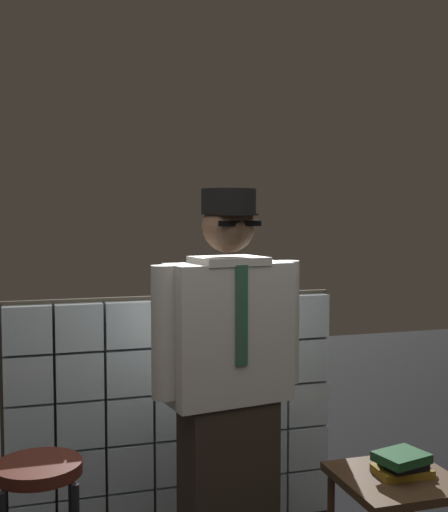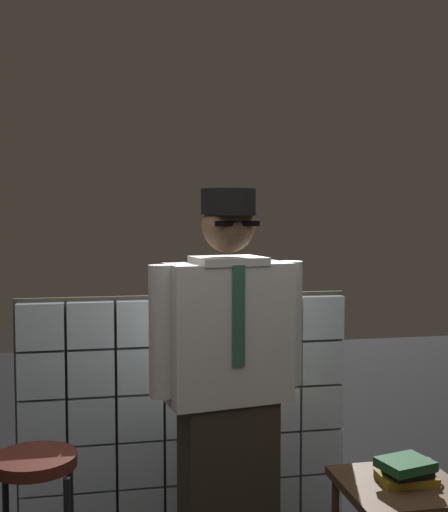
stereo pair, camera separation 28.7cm
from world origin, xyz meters
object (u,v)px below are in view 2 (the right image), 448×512
bar_stool (35,502)px  book_stack (406,471)px  standing_person (228,385)px  coffee_mug (423,469)px  side_table (400,498)px

bar_stool → book_stack: (1.60, -0.05, 0.02)m
book_stack → standing_person: bearing=164.3°
book_stack → coffee_mug: size_ratio=2.14×
book_stack → coffee_mug: bearing=13.6°
standing_person → coffee_mug: size_ratio=14.60×
book_stack → coffee_mug: 0.10m
bar_stool → side_table: bar_stool is taller
side_table → coffee_mug: (0.12, 0.02, 0.12)m
coffee_mug → standing_person: bearing=167.3°
side_table → coffee_mug: 0.17m
standing_person → book_stack: bearing=-25.1°
bar_stool → standing_person: bearing=11.6°
side_table → standing_person: bearing=164.2°
standing_person → side_table: (0.74, -0.21, -0.50)m
standing_person → coffee_mug: (0.86, -0.19, -0.38)m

